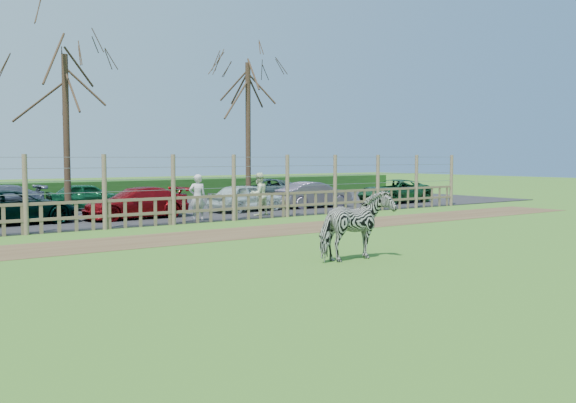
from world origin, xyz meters
TOP-DOWN VIEW (x-y plane):
  - ground at (0.00, 0.00)m, footprint 120.00×120.00m
  - dirt_strip at (0.00, 4.50)m, footprint 34.00×2.80m
  - asphalt at (0.00, 14.50)m, footprint 44.00×13.00m
  - hedge at (0.00, 21.50)m, footprint 46.00×2.00m
  - fence at (0.00, 8.00)m, footprint 30.16×0.16m
  - tree_mid at (-2.00, 13.50)m, footprint 4.80×4.80m
  - tree_right at (7.00, 14.00)m, footprint 4.80×4.80m
  - zebra at (-0.06, -1.64)m, footprint 1.98×0.99m
  - visitor_a at (1.25, 8.55)m, footprint 0.72×0.58m
  - visitor_b at (4.20, 8.86)m, footprint 0.93×0.77m
  - crow at (4.38, 3.42)m, footprint 0.28×0.21m
  - car_2 at (-4.59, 11.19)m, footprint 4.42×2.22m
  - car_3 at (-0.28, 10.68)m, footprint 4.21×1.88m
  - car_4 at (4.89, 10.90)m, footprint 3.67×1.84m
  - car_5 at (8.62, 10.81)m, footprint 3.72×1.53m
  - car_6 at (13.85, 10.74)m, footprint 4.50×2.42m
  - car_10 at (-0.43, 15.76)m, footprint 3.61×1.66m
  - car_12 at (8.95, 15.66)m, footprint 4.55×2.56m

SIDE VIEW (x-z plane):
  - ground at x=0.00m, z-range 0.00..0.00m
  - dirt_strip at x=0.00m, z-range 0.00..0.01m
  - asphalt at x=0.00m, z-range 0.00..0.04m
  - crow at x=4.38m, z-range 0.00..0.23m
  - hedge at x=0.00m, z-range 0.00..1.10m
  - car_2 at x=-4.59m, z-range 0.04..1.24m
  - car_3 at x=-0.28m, z-range 0.04..1.24m
  - car_4 at x=4.89m, z-range 0.04..1.24m
  - car_5 at x=8.62m, z-range 0.04..1.24m
  - car_6 at x=13.85m, z-range 0.04..1.24m
  - car_10 at x=-0.43m, z-range 0.04..1.24m
  - car_12 at x=8.95m, z-range 0.04..1.24m
  - fence at x=0.00m, z-range -0.45..2.05m
  - zebra at x=-0.06m, z-range 0.00..1.63m
  - visitor_a at x=1.25m, z-range 0.04..1.76m
  - visitor_b at x=4.20m, z-range 0.04..1.76m
  - tree_mid at x=-2.00m, z-range 1.45..8.28m
  - tree_right at x=7.00m, z-range 1.57..8.92m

